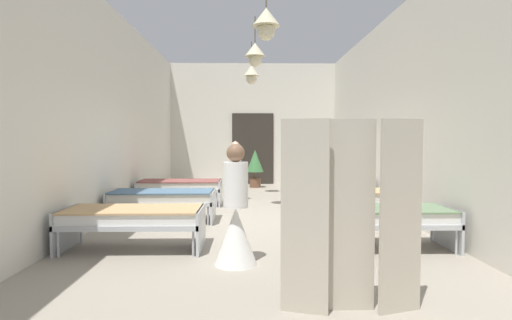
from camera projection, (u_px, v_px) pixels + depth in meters
name	position (u px, v px, depth m)	size (l,w,h in m)	color
ground_plane	(256.00, 224.00, 7.53)	(6.15, 13.23, 0.10)	#9E9384
room_shell	(255.00, 115.00, 8.67)	(5.95, 12.83, 4.09)	silver
bed_left_row_0	(133.00, 218.00, 5.58)	(1.90, 0.84, 0.57)	#B7BCC1
bed_right_row_0	(382.00, 217.00, 5.64)	(1.90, 0.84, 0.57)	#B7BCC1
bed_left_row_1	(163.00, 198.00, 7.48)	(1.90, 0.84, 0.57)	#B7BCC1
bed_right_row_1	(348.00, 197.00, 7.54)	(1.90, 0.84, 0.57)	#B7BCC1
bed_left_row_2	(180.00, 186.00, 9.37)	(1.90, 0.84, 0.57)	#B7BCC1
bed_right_row_2	(328.00, 186.00, 9.43)	(1.90, 0.84, 0.57)	#B7BCC1
nurse_near_aisle	(235.00, 180.00, 9.97)	(0.52, 0.52, 1.49)	white
nurse_mid_aisle	(236.00, 221.00, 4.90)	(0.52, 0.52, 1.49)	white
potted_plant	(255.00, 164.00, 12.79)	(0.53, 0.53, 1.19)	brown
privacy_screen	(352.00, 216.00, 3.53)	(1.25, 0.15, 1.70)	#BCB29E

